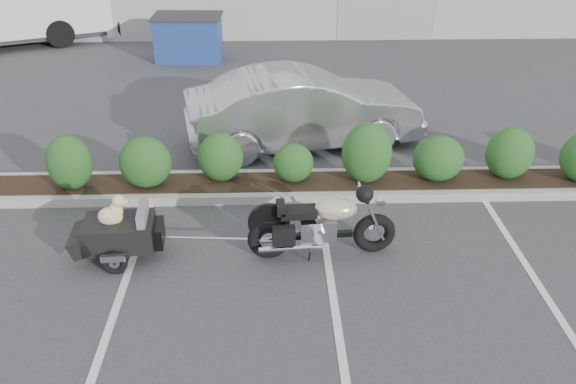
{
  "coord_description": "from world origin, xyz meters",
  "views": [
    {
      "loc": [
        0.45,
        -6.81,
        4.83
      ],
      "look_at": [
        0.67,
        0.74,
        0.75
      ],
      "focal_mm": 38.0,
      "sensor_mm": 36.0,
      "label": 1
    }
  ],
  "objects_px": {
    "motorcycle": "(322,225)",
    "sedan": "(304,109)",
    "dumpster": "(189,37)",
    "pet_trailer": "(118,232)"
  },
  "relations": [
    {
      "from": "motorcycle",
      "to": "sedan",
      "type": "bearing_deg",
      "value": 86.59
    },
    {
      "from": "motorcycle",
      "to": "sedan",
      "type": "distance_m",
      "value": 3.82
    },
    {
      "from": "sedan",
      "to": "motorcycle",
      "type": "bearing_deg",
      "value": 169.24
    },
    {
      "from": "motorcycle",
      "to": "dumpster",
      "type": "height_order",
      "value": "dumpster"
    },
    {
      "from": "motorcycle",
      "to": "pet_trailer",
      "type": "bearing_deg",
      "value": 175.35
    },
    {
      "from": "dumpster",
      "to": "pet_trailer",
      "type": "bearing_deg",
      "value": -87.42
    },
    {
      "from": "pet_trailer",
      "to": "sedan",
      "type": "distance_m",
      "value": 4.68
    },
    {
      "from": "dumpster",
      "to": "sedan",
      "type": "bearing_deg",
      "value": -62.57
    },
    {
      "from": "sedan",
      "to": "dumpster",
      "type": "bearing_deg",
      "value": 14.1
    },
    {
      "from": "sedan",
      "to": "dumpster",
      "type": "height_order",
      "value": "sedan"
    }
  ]
}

